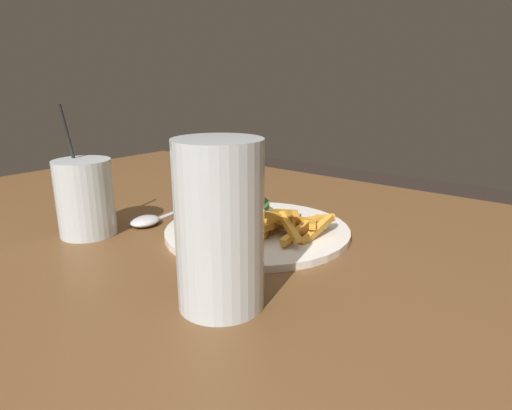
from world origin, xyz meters
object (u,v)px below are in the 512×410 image
at_px(juice_glass, 86,201).
at_px(spoon, 149,220).
at_px(meal_plate_near, 238,210).
at_px(beer_glass, 220,229).

bearing_deg(juice_glass, spoon, -111.55).
distance_m(meal_plate_near, juice_glass, 0.22).
height_order(beer_glass, juice_glass, juice_glass).
distance_m(juice_glass, spoon, 0.10).
distance_m(meal_plate_near, beer_glass, 0.23).
xyz_separation_m(meal_plate_near, beer_glass, (-0.13, 0.18, 0.05)).
bearing_deg(meal_plate_near, spoon, 25.93).
relative_size(beer_glass, spoon, 1.03).
bearing_deg(juice_glass, meal_plate_near, -138.10).
relative_size(juice_glass, spoon, 1.15).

